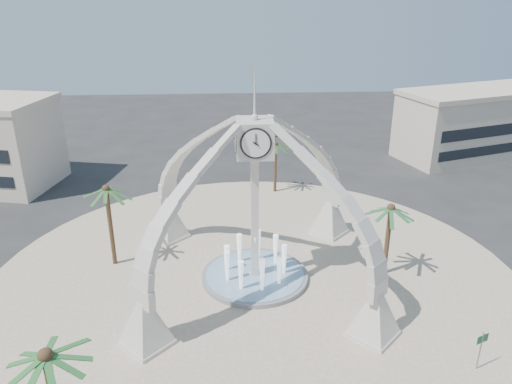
{
  "coord_description": "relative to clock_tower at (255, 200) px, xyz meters",
  "views": [
    {
      "loc": [
        -1.88,
        -32.27,
        20.56
      ],
      "look_at": [
        0.21,
        2.0,
        6.27
      ],
      "focal_mm": 35.0,
      "sensor_mm": 36.0,
      "label": 1
    }
  ],
  "objects": [
    {
      "name": "building_ne",
      "position": [
        30.0,
        28.0,
        -2.18
      ],
      "size": [
        21.87,
        14.17,
        8.6
      ],
      "rotation": [
        0.0,
        0.0,
        0.31
      ],
      "color": "beige",
      "rests_on": "ground"
    },
    {
      "name": "fountain",
      "position": [
        0.0,
        0.0,
        -6.2
      ],
      "size": [
        8.0,
        8.0,
        3.62
      ],
      "color": "gray",
      "rests_on": "ground"
    },
    {
      "name": "ground",
      "position": [
        0.0,
        0.0,
        -6.49
      ],
      "size": [
        140.0,
        140.0,
        0.0
      ],
      "primitive_type": "plane",
      "color": "#282828",
      "rests_on": "ground"
    },
    {
      "name": "plaza",
      "position": [
        0.0,
        0.0,
        -6.46
      ],
      "size": [
        40.0,
        40.0,
        0.06
      ],
      "primitive_type": "cylinder",
      "color": "beige",
      "rests_on": "ground"
    },
    {
      "name": "clock_tower",
      "position": [
        0.0,
        0.0,
        0.0
      ],
      "size": [
        17.94,
        17.94,
        16.3
      ],
      "color": "beige",
      "rests_on": "ground"
    },
    {
      "name": "street_sign",
      "position": [
        12.23,
        -10.4,
        -4.65
      ],
      "size": [
        0.88,
        0.4,
        2.58
      ],
      "rotation": [
        0.0,
        0.0,
        0.41
      ],
      "color": "slate",
      "rests_on": "ground"
    },
    {
      "name": "palm_south",
      "position": [
        -9.65,
        -15.19,
        -0.33
      ],
      "size": [
        5.42,
        5.42,
        7.04
      ],
      "rotation": [
        0.0,
        0.0,
        0.37
      ],
      "color": "brown",
      "rests_on": "ground"
    },
    {
      "name": "palm_east",
      "position": [
        9.97,
        0.15,
        -1.02
      ],
      "size": [
        4.75,
        4.75,
        6.28
      ],
      "rotation": [
        0.0,
        0.0,
        0.25
      ],
      "color": "brown",
      "rests_on": "ground"
    },
    {
      "name": "palm_west",
      "position": [
        -10.99,
        2.83,
        -0.13
      ],
      "size": [
        3.99,
        3.99,
        7.18
      ],
      "rotation": [
        0.0,
        0.0,
        0.09
      ],
      "color": "brown",
      "rests_on": "ground"
    },
    {
      "name": "palm_north",
      "position": [
        3.16,
        17.05,
        -1.27
      ],
      "size": [
        3.96,
        3.96,
        5.94
      ],
      "rotation": [
        0.0,
        0.0,
        -0.21
      ],
      "color": "brown",
      "rests_on": "ground"
    }
  ]
}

